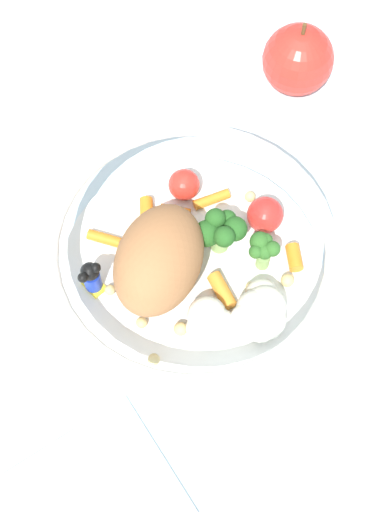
{
  "coord_description": "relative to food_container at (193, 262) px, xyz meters",
  "views": [
    {
      "loc": [
        0.25,
        -0.05,
        0.56
      ],
      "look_at": [
        -0.01,
        -0.01,
        0.03
      ],
      "focal_mm": 50.27,
      "sensor_mm": 36.0,
      "label": 1
    }
  ],
  "objects": [
    {
      "name": "ground_plane",
      "position": [
        -0.0,
        0.01,
        -0.03
      ],
      "size": [
        2.4,
        2.4,
        0.0
      ],
      "primitive_type": "plane",
      "color": "silver"
    },
    {
      "name": "folded_napkin",
      "position": [
        0.17,
        -0.1,
        -0.03
      ],
      "size": [
        0.16,
        0.16,
        0.01
      ],
      "primitive_type": "cube",
      "rotation": [
        0.0,
        0.0,
        0.44
      ],
      "color": "white",
      "rests_on": "ground_plane"
    },
    {
      "name": "food_container",
      "position": [
        0.0,
        0.0,
        0.0
      ],
      "size": [
        0.23,
        0.23,
        0.08
      ],
      "color": "white",
      "rests_on": "ground_plane"
    },
    {
      "name": "loose_apple",
      "position": [
        -0.2,
        0.13,
        0.0
      ],
      "size": [
        0.07,
        0.07,
        0.08
      ],
      "color": "red",
      "rests_on": "ground_plane"
    }
  ]
}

